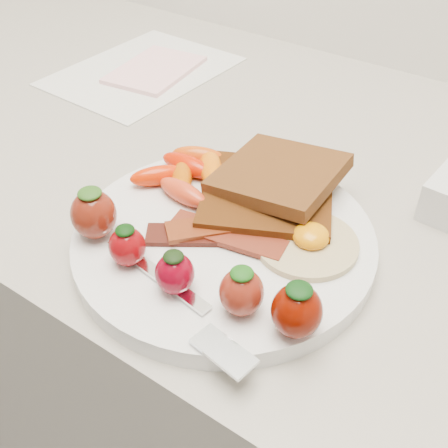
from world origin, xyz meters
The scene contains 11 objects.
counter centered at (0.00, 1.70, 0.45)m, with size 2.00×0.60×0.90m, color gray.
plate centered at (0.03, 1.55, 0.91)m, with size 0.27×0.27×0.02m, color white.
toast_lower centered at (0.04, 1.61, 0.93)m, with size 0.12×0.12×0.01m, color #341A0B.
toast_upper centered at (0.04, 1.63, 0.94)m, with size 0.11×0.11×0.01m, color black.
fried_egg centered at (0.10, 1.57, 0.92)m, with size 0.11×0.11×0.02m.
bacon_strips centered at (0.03, 1.54, 0.92)m, with size 0.12×0.11×0.01m.
baby_carrots centered at (-0.05, 1.59, 0.93)m, with size 0.09×0.10×0.02m.
strawberries centered at (0.04, 1.48, 0.94)m, with size 0.24×0.05×0.05m.
fork centered at (0.06, 1.45, 0.92)m, with size 0.17×0.06×0.00m.
paper_sheet centered at (-0.28, 1.79, 0.90)m, with size 0.19×0.25×0.00m, color silver.
notepad centered at (-0.26, 1.79, 0.91)m, with size 0.09×0.14×0.01m, color #FFBFC5.
Camera 1 is at (0.25, 1.23, 1.24)m, focal length 45.00 mm.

